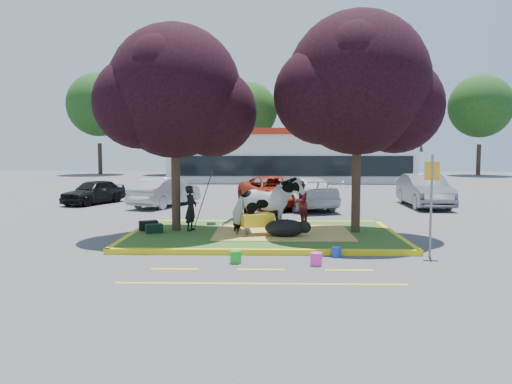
{
  "coord_description": "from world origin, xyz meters",
  "views": [
    {
      "loc": [
        0.15,
        -15.41,
        2.76
      ],
      "look_at": [
        -0.24,
        0.5,
        1.38
      ],
      "focal_mm": 35.0,
      "sensor_mm": 36.0,
      "label": 1
    }
  ],
  "objects_px": {
    "cow": "(268,206)",
    "bucket_blue": "(336,252)",
    "car_black": "(94,192)",
    "car_silver": "(165,192)",
    "sign_post": "(431,193)",
    "calf": "(285,228)",
    "handler": "(191,208)",
    "bucket_green": "(236,257)",
    "wheelbarrow": "(257,220)",
    "bucket_pink": "(316,259)"
  },
  "relations": [
    {
      "from": "sign_post",
      "to": "bucket_pink",
      "type": "xyz_separation_m",
      "value": [
        -3.0,
        -1.05,
        -1.48
      ]
    },
    {
      "from": "cow",
      "to": "bucket_green",
      "type": "height_order",
      "value": "cow"
    },
    {
      "from": "cow",
      "to": "bucket_green",
      "type": "bearing_deg",
      "value": 141.66
    },
    {
      "from": "car_black",
      "to": "car_silver",
      "type": "distance_m",
      "value": 3.91
    },
    {
      "from": "cow",
      "to": "calf",
      "type": "distance_m",
      "value": 0.89
    },
    {
      "from": "cow",
      "to": "bucket_blue",
      "type": "xyz_separation_m",
      "value": [
        1.76,
        -2.42,
        -0.91
      ]
    },
    {
      "from": "sign_post",
      "to": "bucket_green",
      "type": "bearing_deg",
      "value": -162.51
    },
    {
      "from": "calf",
      "to": "car_silver",
      "type": "bearing_deg",
      "value": 143.5
    },
    {
      "from": "calf",
      "to": "bucket_green",
      "type": "bearing_deg",
      "value": -91.99
    },
    {
      "from": "sign_post",
      "to": "bucket_green",
      "type": "distance_m",
      "value": 5.22
    },
    {
      "from": "wheelbarrow",
      "to": "car_silver",
      "type": "relative_size",
      "value": 0.41
    },
    {
      "from": "wheelbarrow",
      "to": "calf",
      "type": "bearing_deg",
      "value": -38.13
    },
    {
      "from": "car_silver",
      "to": "bucket_pink",
      "type": "bearing_deg",
      "value": 138.29
    },
    {
      "from": "bucket_pink",
      "to": "car_silver",
      "type": "relative_size",
      "value": 0.07
    },
    {
      "from": "sign_post",
      "to": "car_silver",
      "type": "bearing_deg",
      "value": 137.13
    },
    {
      "from": "cow",
      "to": "car_silver",
      "type": "relative_size",
      "value": 0.49
    },
    {
      "from": "sign_post",
      "to": "bucket_blue",
      "type": "bearing_deg",
      "value": -169.96
    },
    {
      "from": "sign_post",
      "to": "bucket_green",
      "type": "height_order",
      "value": "sign_post"
    },
    {
      "from": "cow",
      "to": "wheelbarrow",
      "type": "distance_m",
      "value": 0.54
    },
    {
      "from": "sign_post",
      "to": "wheelbarrow",
      "type": "bearing_deg",
      "value": 160.97
    },
    {
      "from": "cow",
      "to": "car_black",
      "type": "height_order",
      "value": "cow"
    },
    {
      "from": "wheelbarrow",
      "to": "handler",
      "type": "bearing_deg",
      "value": 140.04
    },
    {
      "from": "handler",
      "to": "car_silver",
      "type": "relative_size",
      "value": 0.34
    },
    {
      "from": "calf",
      "to": "sign_post",
      "type": "height_order",
      "value": "sign_post"
    },
    {
      "from": "bucket_pink",
      "to": "bucket_green",
      "type": "bearing_deg",
      "value": 174.31
    },
    {
      "from": "bucket_green",
      "to": "car_black",
      "type": "relative_size",
      "value": 0.08
    },
    {
      "from": "bucket_pink",
      "to": "car_black",
      "type": "relative_size",
      "value": 0.08
    },
    {
      "from": "cow",
      "to": "bucket_blue",
      "type": "height_order",
      "value": "cow"
    },
    {
      "from": "calf",
      "to": "handler",
      "type": "xyz_separation_m",
      "value": [
        -2.97,
        1.05,
        0.46
      ]
    },
    {
      "from": "handler",
      "to": "car_black",
      "type": "relative_size",
      "value": 0.4
    },
    {
      "from": "calf",
      "to": "bucket_green",
      "type": "xyz_separation_m",
      "value": [
        -1.29,
        -2.83,
        -0.26
      ]
    },
    {
      "from": "car_black",
      "to": "car_silver",
      "type": "height_order",
      "value": "car_silver"
    },
    {
      "from": "bucket_blue",
      "to": "handler",
      "type": "bearing_deg",
      "value": 143.38
    },
    {
      "from": "bucket_green",
      "to": "bucket_blue",
      "type": "distance_m",
      "value": 2.64
    },
    {
      "from": "cow",
      "to": "wheelbarrow",
      "type": "bearing_deg",
      "value": 76.57
    },
    {
      "from": "car_silver",
      "to": "handler",
      "type": "bearing_deg",
      "value": 128.74
    },
    {
      "from": "bucket_pink",
      "to": "bucket_blue",
      "type": "height_order",
      "value": "bucket_pink"
    },
    {
      "from": "wheelbarrow",
      "to": "bucket_pink",
      "type": "relative_size",
      "value": 5.7
    },
    {
      "from": "cow",
      "to": "calf",
      "type": "relative_size",
      "value": 1.74
    },
    {
      "from": "cow",
      "to": "handler",
      "type": "relative_size",
      "value": 1.46
    },
    {
      "from": "handler",
      "to": "wheelbarrow",
      "type": "height_order",
      "value": "handler"
    },
    {
      "from": "cow",
      "to": "car_black",
      "type": "relative_size",
      "value": 0.58
    },
    {
      "from": "bucket_green",
      "to": "bucket_pink",
      "type": "xyz_separation_m",
      "value": [
        1.93,
        -0.19,
        0.0
      ]
    },
    {
      "from": "cow",
      "to": "calf",
      "type": "height_order",
      "value": "cow"
    },
    {
      "from": "car_silver",
      "to": "bucket_green",
      "type": "bearing_deg",
      "value": 130.84
    },
    {
      "from": "calf",
      "to": "bucket_green",
      "type": "relative_size",
      "value": 4.05
    },
    {
      "from": "cow",
      "to": "handler",
      "type": "xyz_separation_m",
      "value": [
        -2.45,
        0.71,
        -0.17
      ]
    },
    {
      "from": "bucket_blue",
      "to": "car_black",
      "type": "xyz_separation_m",
      "value": [
        -10.49,
        12.05,
        0.48
      ]
    },
    {
      "from": "calf",
      "to": "bucket_blue",
      "type": "xyz_separation_m",
      "value": [
        1.24,
        -2.08,
        -0.28
      ]
    },
    {
      "from": "handler",
      "to": "bucket_blue",
      "type": "bearing_deg",
      "value": -112.96
    }
  ]
}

